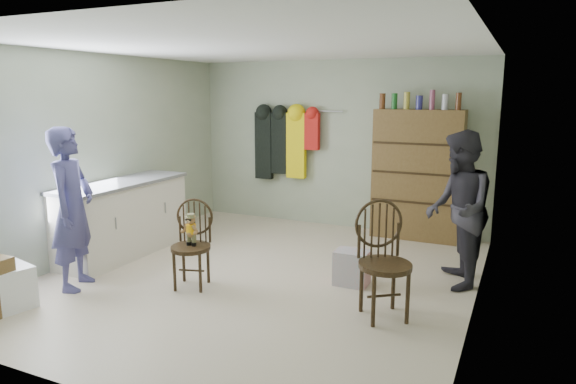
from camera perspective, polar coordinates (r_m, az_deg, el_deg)
The scene contains 11 objects.
ground_plane at distance 5.83m, azimuth -3.10°, elevation -9.35°, with size 5.00×5.00×0.00m, color beige.
room_walls at distance 5.96m, azimuth -0.84°, elevation 6.69°, with size 5.00×5.00×5.00m.
counter at distance 6.79m, azimuth -17.84°, elevation -2.75°, with size 0.64×1.86×0.94m.
plastic_tub at distance 5.64m, azimuth -28.83°, elevation -9.29°, with size 0.43×0.41×0.41m, color white.
chair_front at distance 5.50m, azimuth -10.62°, elevation -5.03°, with size 0.51×0.51×0.93m.
chair_far at distance 4.77m, azimuth 10.48°, elevation -6.93°, with size 0.66×0.66×1.07m.
striped_bag at distance 5.58m, azimuth 7.11°, elevation -8.33°, with size 0.35×0.27×0.37m, color #E57572.
person_left at distance 5.75m, azimuth -22.85°, elevation -1.72°, with size 0.62×0.41×1.69m, color #44427A.
person_right at distance 5.62m, azimuth 18.40°, elevation -1.88°, with size 0.80×0.63×1.66m, color #2D2B33.
dresser at distance 7.33m, azimuth 14.15°, elevation 1.93°, with size 1.20×0.39×2.06m.
coat_rack at distance 8.00m, azimuth -0.43°, elevation 5.45°, with size 1.42×0.12×1.09m.
Camera 1 is at (2.58, -4.82, 2.03)m, focal length 32.00 mm.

